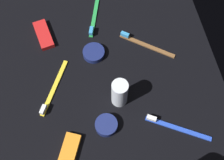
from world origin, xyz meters
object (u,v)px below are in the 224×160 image
at_px(deodorant_stick, 120,93).
at_px(toothbrush_green, 94,16).
at_px(cream_tin_left, 94,53).
at_px(toothbrush_yellow, 53,90).
at_px(snack_bar_red, 44,35).
at_px(cream_tin_right, 106,125).
at_px(toothbrush_brown, 144,44).
at_px(snack_bar_orange, 68,154).
at_px(toothbrush_blue, 174,127).

distance_m(deodorant_stick, toothbrush_green, 0.30).
relative_size(toothbrush_green, cream_tin_left, 2.69).
height_order(deodorant_stick, toothbrush_yellow, deodorant_stick).
relative_size(snack_bar_red, cream_tin_right, 1.73).
distance_m(toothbrush_brown, toothbrush_yellow, 0.31).
relative_size(toothbrush_brown, snack_bar_red, 1.47).
bearing_deg(toothbrush_green, cream_tin_right, 176.57).
distance_m(toothbrush_brown, snack_bar_orange, 0.39).
xyz_separation_m(toothbrush_yellow, cream_tin_right, (-0.13, -0.13, 0.00)).
bearing_deg(deodorant_stick, toothbrush_blue, -128.62).
bearing_deg(snack_bar_red, cream_tin_left, -135.27).
relative_size(deodorant_stick, snack_bar_orange, 0.92).
height_order(toothbrush_brown, cream_tin_left, toothbrush_brown).
relative_size(toothbrush_brown, cream_tin_right, 2.54).
distance_m(snack_bar_orange, cream_tin_right, 0.12).
xyz_separation_m(snack_bar_orange, snack_bar_red, (0.38, 0.04, 0.00)).
bearing_deg(cream_tin_right, toothbrush_yellow, 45.77).
xyz_separation_m(toothbrush_brown, toothbrush_yellow, (-0.11, 0.29, 0.00)).
bearing_deg(toothbrush_green, snack_bar_red, 105.19).
bearing_deg(cream_tin_left, snack_bar_red, 57.11).
bearing_deg(toothbrush_yellow, cream_tin_left, -52.86).
bearing_deg(toothbrush_blue, cream_tin_right, 79.12).
relative_size(toothbrush_brown, toothbrush_blue, 0.94).
xyz_separation_m(deodorant_stick, toothbrush_brown, (0.17, -0.11, -0.04)).
bearing_deg(toothbrush_yellow, deodorant_stick, -108.20).
height_order(deodorant_stick, cream_tin_right, deodorant_stick).
xyz_separation_m(toothbrush_brown, snack_bar_red, (0.09, 0.30, 0.00)).
distance_m(snack_bar_red, cream_tin_left, 0.17).
bearing_deg(toothbrush_brown, toothbrush_blue, -175.38).
distance_m(toothbrush_green, cream_tin_left, 0.14).
height_order(deodorant_stick, toothbrush_green, deodorant_stick).
xyz_separation_m(toothbrush_green, snack_bar_orange, (-0.42, 0.13, 0.00)).
distance_m(toothbrush_brown, snack_bar_red, 0.31).
bearing_deg(toothbrush_brown, deodorant_stick, 147.15).
bearing_deg(toothbrush_brown, cream_tin_right, 146.60).
height_order(snack_bar_red, cream_tin_left, cream_tin_left).
bearing_deg(snack_bar_orange, toothbrush_green, 6.21).
height_order(toothbrush_green, toothbrush_yellow, same).
bearing_deg(snack_bar_orange, snack_bar_red, 28.75).
height_order(toothbrush_blue, cream_tin_left, toothbrush_blue).
distance_m(toothbrush_blue, cream_tin_left, 0.32).
relative_size(deodorant_stick, snack_bar_red, 0.92).
height_order(deodorant_stick, snack_bar_orange, deodorant_stick).
xyz_separation_m(toothbrush_yellow, snack_bar_red, (0.19, 0.01, 0.00)).
bearing_deg(toothbrush_blue, snack_bar_orange, 94.42).
relative_size(snack_bar_orange, cream_tin_right, 1.73).
xyz_separation_m(deodorant_stick, cream_tin_left, (0.16, 0.05, -0.04)).
xyz_separation_m(deodorant_stick, toothbrush_yellow, (0.06, 0.18, -0.04)).
bearing_deg(toothbrush_yellow, toothbrush_green, -32.92).
distance_m(toothbrush_green, snack_bar_orange, 0.44).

